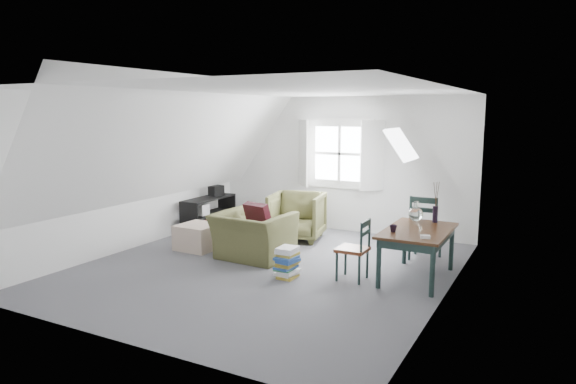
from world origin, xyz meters
The scene contains 24 objects.
floor centered at (0.00, 0.00, 0.00)m, with size 5.50×5.50×0.00m, color #515156.
ceiling centered at (0.00, 0.00, 2.50)m, with size 5.50×5.50×0.00m, color white.
wall_back centered at (0.00, 2.75, 1.25)m, with size 5.00×5.00×0.00m, color silver.
wall_front centered at (0.00, -2.75, 1.25)m, with size 5.00×5.00×0.00m, color silver.
wall_left centered at (-2.50, 0.00, 1.25)m, with size 5.50×5.50×0.00m, color silver.
wall_right centered at (2.50, 0.00, 1.25)m, with size 5.50×5.50×0.00m, color silver.
slope_left centered at (-1.55, 0.00, 1.78)m, with size 5.50×5.50×0.00m, color white.
slope_right centered at (1.55, 0.00, 1.78)m, with size 5.50×5.50×0.00m, color white.
dormer_window centered at (0.00, 2.68, 1.45)m, with size 1.71×0.35×1.30m.
skylight centered at (1.55, 1.30, 1.75)m, with size 0.55×0.75×0.04m, color white.
armchair_near centered at (-0.42, 0.32, 0.00)m, with size 1.09×0.95×0.71m, color #4C4D2A.
armchair_far centered at (-0.38, 1.70, 0.00)m, with size 0.88×0.91×0.83m, color #4C4D2A.
throw_pillow centered at (-0.42, 0.47, 0.62)m, with size 0.43×0.12×0.43m, color #3D1019.
ottoman centered at (-1.50, 0.37, 0.20)m, with size 0.61×0.61×0.41m, color tan.
dining_table centered at (2.03, 0.53, 0.59)m, with size 0.81×1.36×0.68m.
demijohn centered at (1.88, 0.98, 0.80)m, with size 0.20×0.20×0.29m.
vase_twigs centered at (2.13, 1.08, 0.81)m, with size 0.07×0.08×0.58m.
cup centered at (1.78, 0.23, 0.68)m, with size 0.10×0.10×0.09m, color black.
paper_box centered at (2.23, 0.08, 0.70)m, with size 0.11×0.08×0.04m, color white.
dining_chair_far centered at (1.90, 1.49, 0.52)m, with size 0.46×0.46×0.99m.
dining_chair_near centered at (1.31, 0.08, 0.43)m, with size 0.39×0.39×0.83m.
media_shelf centered at (-2.17, 1.52, 0.28)m, with size 0.41×1.22×0.63m.
electronics_box centered at (-2.17, 1.81, 0.71)m, with size 0.19×0.26×0.21m, color black.
magazine_stack centered at (0.47, -0.24, 0.21)m, with size 0.31×0.37×0.41m.
Camera 1 is at (3.62, -6.14, 2.22)m, focal length 32.00 mm.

